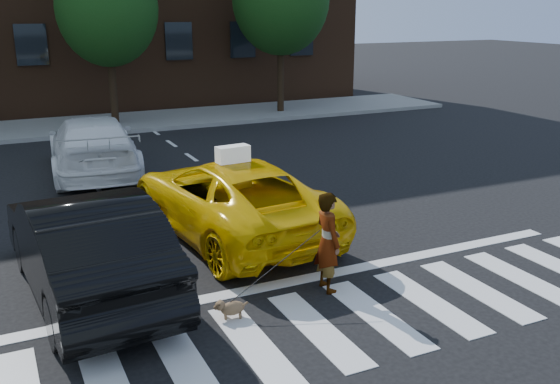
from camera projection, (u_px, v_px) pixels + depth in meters
name	position (u px, v px, depth m)	size (l,w,h in m)	color
ground	(317.00, 329.00, 8.99)	(120.00, 120.00, 0.00)	black
crosswalk	(317.00, 329.00, 8.99)	(13.00, 2.40, 0.01)	silver
stop_line	(271.00, 286.00, 10.37)	(12.00, 0.30, 0.01)	silver
sidewalk_far	(100.00, 124.00, 24.11)	(30.00, 4.00, 0.15)	slate
taxi	(230.00, 197.00, 12.59)	(2.56, 5.55, 1.54)	#ECBA04
black_sedan	(86.00, 244.00, 9.89)	(1.79, 5.13, 1.69)	black
white_suv	(93.00, 145.00, 17.09)	(2.24, 5.51, 1.60)	white
woman	(328.00, 242.00, 10.02)	(0.61, 0.40, 1.67)	#999999
dog	(230.00, 308.00, 9.25)	(0.51, 0.31, 0.30)	olive
taxi_sign	(233.00, 154.00, 12.15)	(0.65, 0.28, 0.32)	white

